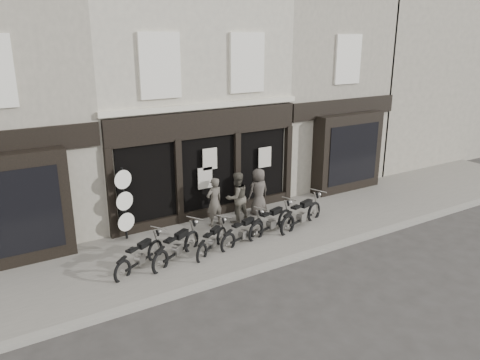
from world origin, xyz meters
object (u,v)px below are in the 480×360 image
man_centre (237,197)px  motorcycle_2 (212,242)px  motorcycle_0 (140,258)px  motorcycle_1 (177,249)px  man_right (258,192)px  motorcycle_3 (243,234)px  motorcycle_4 (271,223)px  motorcycle_5 (302,216)px  man_left (214,202)px  advert_sign_post (125,207)px

man_centre → motorcycle_2: bearing=35.2°
motorcycle_0 → motorcycle_2: (2.22, -0.11, -0.03)m
motorcycle_1 → man_right: (4.00, 1.75, 0.54)m
man_centre → motorcycle_3: bearing=60.4°
motorcycle_1 → motorcycle_4: size_ratio=0.94×
motorcycle_1 → motorcycle_2: 1.14m
motorcycle_5 → motorcycle_1: bearing=163.0°
motorcycle_0 → motorcycle_4: size_ratio=0.87×
motorcycle_5 → man_right: (-0.62, 1.70, 0.51)m
motorcycle_0 → motorcycle_1: (1.09, -0.08, 0.03)m
motorcycle_0 → motorcycle_4: 4.52m
motorcycle_3 → man_left: size_ratio=1.18×
advert_sign_post → motorcycle_5: bearing=-36.5°
motorcycle_2 → advert_sign_post: advert_sign_post is taller
motorcycle_5 → motorcycle_2: bearing=163.7°
motorcycle_1 → man_centre: (2.94, 1.49, 0.58)m
motorcycle_2 → advert_sign_post: size_ratio=0.68×
motorcycle_2 → man_right: bearing=-2.9°
man_right → advert_sign_post: bearing=-8.5°
motorcycle_5 → man_left: man_left is taller
motorcycle_5 → motorcycle_0: bearing=162.1°
motorcycle_1 → motorcycle_3: bearing=-30.3°
motorcycle_4 → man_right: bearing=54.9°
motorcycle_5 → man_right: bearing=92.3°
motorcycle_3 → motorcycle_4: size_ratio=0.93×
motorcycle_2 → man_centre: (1.80, 1.52, 0.64)m
motorcycle_0 → motorcycle_1: bearing=-34.7°
man_left → man_right: (1.88, 0.13, -0.00)m
motorcycle_1 → motorcycle_2: bearing=-31.4°
motorcycle_4 → advert_sign_post: (-4.20, 1.98, 0.78)m
motorcycle_1 → motorcycle_5: size_ratio=0.88×
motorcycle_4 → man_right: (0.57, 1.60, 0.54)m
motorcycle_0 → advert_sign_post: advert_sign_post is taller
motorcycle_4 → man_right: man_right is taller
motorcycle_2 → motorcycle_3: bearing=-34.2°
motorcycle_4 → motorcycle_5: motorcycle_5 is taller
man_left → man_centre: size_ratio=0.95×
motorcycle_1 → motorcycle_0: bearing=146.3°
motorcycle_2 → man_centre: man_centre is taller
man_right → advert_sign_post: advert_sign_post is taller
motorcycle_1 → motorcycle_3: motorcycle_1 is taller
motorcycle_4 → advert_sign_post: size_ratio=0.87×
man_centre → advert_sign_post: bearing=-14.7°
motorcycle_1 → advert_sign_post: (-0.77, 2.13, 0.78)m
motorcycle_5 → man_left: (-2.49, 1.57, 0.51)m
man_centre → man_right: size_ratio=1.06×
man_right → advert_sign_post: size_ratio=0.68×
advert_sign_post → man_left: bearing=-25.4°
man_centre → man_right: bearing=-171.7°
motorcycle_0 → advert_sign_post: bearing=50.3°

